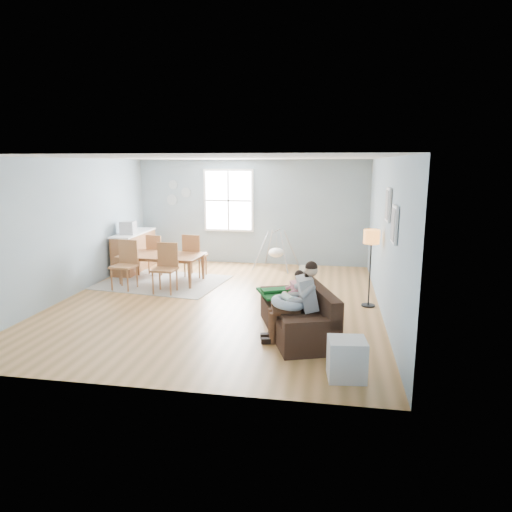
% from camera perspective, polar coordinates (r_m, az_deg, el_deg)
% --- Properties ---
extents(room, '(8.40, 9.40, 3.90)m').
position_cam_1_polar(room, '(8.43, -4.89, 10.25)').
color(room, '#A37139').
extents(window, '(1.32, 0.08, 1.62)m').
position_cam_1_polar(window, '(11.97, -3.44, 6.94)').
color(window, white).
rests_on(window, room).
extents(pictures, '(0.05, 1.34, 0.74)m').
position_cam_1_polar(pictures, '(7.20, 16.53, 5.06)').
color(pictures, white).
rests_on(pictures, room).
extents(wall_plates, '(0.67, 0.02, 0.66)m').
position_cam_1_polar(wall_plates, '(12.36, -9.85, 7.77)').
color(wall_plates, '#8B9DA7').
rests_on(wall_plates, room).
extents(sofa, '(1.38, 2.06, 0.77)m').
position_cam_1_polar(sofa, '(7.14, 5.55, -7.57)').
color(sofa, black).
rests_on(sofa, room).
extents(green_throw, '(1.09, 1.01, 0.04)m').
position_cam_1_polar(green_throw, '(7.64, 3.85, -4.54)').
color(green_throw, '#145A26').
rests_on(green_throw, sofa).
extents(beige_pillow, '(0.22, 0.47, 0.46)m').
position_cam_1_polar(beige_pillow, '(7.53, 6.12, -3.19)').
color(beige_pillow, '#BBAC8E').
rests_on(beige_pillow, sofa).
extents(father, '(0.89, 0.51, 1.21)m').
position_cam_1_polar(father, '(6.75, 5.18, -5.34)').
color(father, '#969699').
rests_on(father, sofa).
extents(nursing_pillow, '(0.61, 0.60, 0.20)m').
position_cam_1_polar(nursing_pillow, '(6.73, 4.01, -5.83)').
color(nursing_pillow, '#AFC2DB').
rests_on(nursing_pillow, father).
extents(infant, '(0.23, 0.33, 0.12)m').
position_cam_1_polar(infant, '(6.74, 3.94, -5.19)').
color(infant, silver).
rests_on(infant, nursing_pillow).
extents(toddler, '(0.53, 0.35, 0.78)m').
position_cam_1_polar(toddler, '(7.18, 4.71, -4.27)').
color(toddler, silver).
rests_on(toddler, sofa).
extents(floor_lamp, '(0.29, 0.29, 1.43)m').
position_cam_1_polar(floor_lamp, '(8.48, 14.22, 1.55)').
color(floor_lamp, black).
rests_on(floor_lamp, room).
extents(storage_cube, '(0.50, 0.45, 0.51)m').
position_cam_1_polar(storage_cube, '(5.82, 11.19, -12.51)').
color(storage_cube, white).
rests_on(storage_cube, room).
extents(rug, '(2.87, 2.33, 0.01)m').
position_cam_1_polar(rug, '(10.37, -11.62, -3.22)').
color(rug, gray).
rests_on(rug, room).
extents(dining_table, '(1.84, 1.10, 0.63)m').
position_cam_1_polar(dining_table, '(10.30, -11.69, -1.56)').
color(dining_table, brown).
rests_on(dining_table, rug).
extents(chair_sw, '(0.51, 0.51, 1.02)m').
position_cam_1_polar(chair_sw, '(9.95, -15.94, -0.60)').
color(chair_sw, '#A36F38').
rests_on(chair_sw, rug).
extents(chair_se, '(0.46, 0.46, 1.01)m').
position_cam_1_polar(chair_se, '(9.47, -11.18, -1.01)').
color(chair_se, '#A36F38').
rests_on(chair_se, rug).
extents(chair_nw, '(0.52, 0.52, 0.96)m').
position_cam_1_polar(chair_nw, '(11.04, -12.31, 0.52)').
color(chair_nw, '#A36F38').
rests_on(chair_nw, rug).
extents(chair_ne, '(0.52, 0.52, 1.01)m').
position_cam_1_polar(chair_ne, '(10.59, -7.83, 0.42)').
color(chair_ne, '#A36F38').
rests_on(chair_ne, rug).
extents(counter, '(0.53, 1.71, 0.95)m').
position_cam_1_polar(counter, '(11.61, -14.96, 0.61)').
color(counter, brown).
rests_on(counter, room).
extents(monitor, '(0.35, 0.33, 0.31)m').
position_cam_1_polar(monitor, '(11.22, -15.72, 3.42)').
color(monitor, '#A6A6AB').
rests_on(monitor, counter).
extents(baby_swing, '(1.12, 1.13, 0.96)m').
position_cam_1_polar(baby_swing, '(11.38, 2.55, 0.51)').
color(baby_swing, '#A6A6AB').
rests_on(baby_swing, room).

